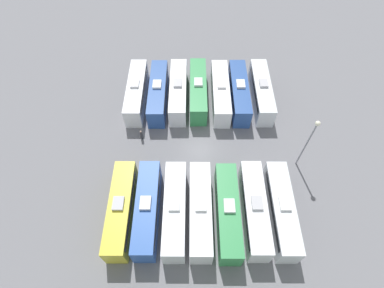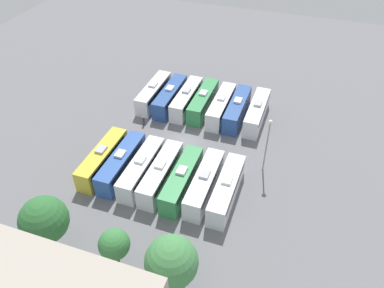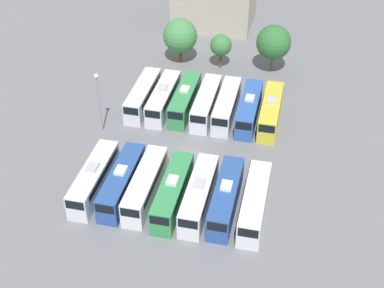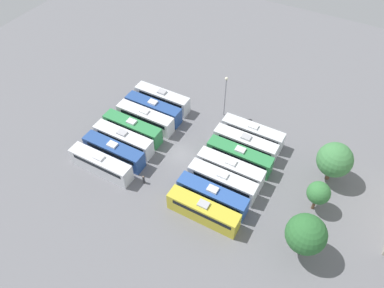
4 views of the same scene
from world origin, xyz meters
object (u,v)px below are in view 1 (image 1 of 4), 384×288
(bus_13, at_px, (121,209))
(bus_7, at_px, (281,210))
(bus_10, at_px, (200,210))
(bus_3, at_px, (198,90))
(bus_6, at_px, (136,92))
(bus_1, at_px, (239,92))
(bus_12, at_px, (147,209))
(bus_9, at_px, (228,212))
(bus_2, at_px, (221,92))
(bus_8, at_px, (255,209))
(worker_person, at_px, (141,135))
(bus_4, at_px, (178,91))
(bus_11, at_px, (175,210))
(bus_5, at_px, (158,93))
(light_pole, at_px, (310,137))
(bus_0, at_px, (261,91))

(bus_13, bearing_deg, bus_7, 179.93)
(bus_7, xyz_separation_m, bus_10, (9.22, 0.07, 0.00))
(bus_3, bearing_deg, bus_6, 1.90)
(bus_1, height_order, bus_12, same)
(bus_7, bearing_deg, bus_1, -80.40)
(bus_1, xyz_separation_m, bus_9, (2.97, 18.81, 0.00))
(bus_2, relative_size, bus_6, 1.00)
(bus_8, height_order, bus_13, same)
(worker_person, bearing_deg, bus_4, -123.61)
(bus_3, xyz_separation_m, bus_11, (2.85, 18.96, 0.00))
(bus_5, height_order, bus_7, same)
(bus_10, relative_size, worker_person, 6.46)
(bus_1, distance_m, bus_13, 23.93)
(bus_9, relative_size, bus_12, 1.00)
(bus_7, relative_size, bus_8, 1.00)
(bus_6, distance_m, bus_8, 24.14)
(bus_2, relative_size, bus_5, 1.00)
(bus_10, bearing_deg, light_pole, -150.25)
(bus_9, bearing_deg, worker_person, -46.20)
(bus_9, height_order, bus_13, same)
(bus_12, distance_m, worker_person, 11.44)
(bus_3, xyz_separation_m, bus_10, (-0.06, 19.00, 0.00))
(bus_1, xyz_separation_m, bus_7, (-3.14, 18.56, 0.00))
(bus_3, bearing_deg, bus_11, 81.45)
(bus_12, xyz_separation_m, bus_13, (2.97, 0.05, 0.00))
(bus_4, height_order, bus_5, same)
(bus_0, height_order, bus_9, same)
(bus_13, bearing_deg, bus_6, -89.30)
(bus_1, height_order, bus_13, same)
(bus_11, bearing_deg, bus_10, 179.37)
(bus_5, relative_size, bus_7, 1.00)
(bus_2, distance_m, bus_6, 12.56)
(bus_10, bearing_deg, bus_12, -1.37)
(bus_7, distance_m, worker_person, 20.60)
(bus_3, distance_m, bus_13, 20.93)
(bus_6, bearing_deg, bus_5, 177.47)
(bus_1, distance_m, bus_3, 6.15)
(bus_2, height_order, bus_10, same)
(bus_1, relative_size, bus_5, 1.00)
(bus_10, xyz_separation_m, bus_12, (6.08, -0.15, 0.00))
(bus_4, bearing_deg, bus_11, 90.42)
(bus_8, height_order, worker_person, bus_8)
(bus_3, bearing_deg, bus_1, 176.60)
(bus_7, height_order, bus_11, same)
(bus_1, distance_m, bus_12, 22.13)
(bus_3, height_order, bus_8, same)
(bus_1, bearing_deg, bus_4, -1.02)
(bus_10, bearing_deg, bus_5, -71.94)
(bus_1, distance_m, bus_7, 18.82)
(bus_10, bearing_deg, bus_11, -0.63)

